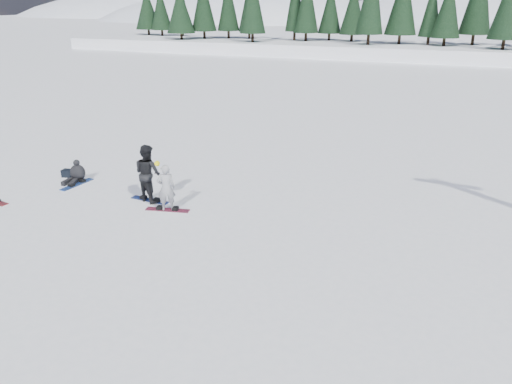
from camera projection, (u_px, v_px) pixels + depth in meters
ground at (120, 207)px, 17.14m from camera, size 420.00×420.00×0.00m
alpine_backdrop at (407, 59)px, 189.32m from camera, size 412.50×227.00×53.20m
snowboarder_woman at (166, 187)px, 16.59m from camera, size 0.71×0.66×1.76m
snowboarder_man at (148, 173)px, 17.35m from camera, size 1.18×1.04×2.05m
seated_rider at (77, 173)px, 19.51m from camera, size 0.73×1.09×0.86m
gear_bag at (68, 173)px, 20.05m from camera, size 0.49×0.37×0.30m
snowboard_woman at (168, 210)px, 16.88m from camera, size 1.52×0.62×0.03m
snowboard_man at (150, 200)px, 17.71m from camera, size 1.51×0.37×0.03m
snowboard_loose_a at (77, 184)px, 19.22m from camera, size 0.41×1.52×0.03m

